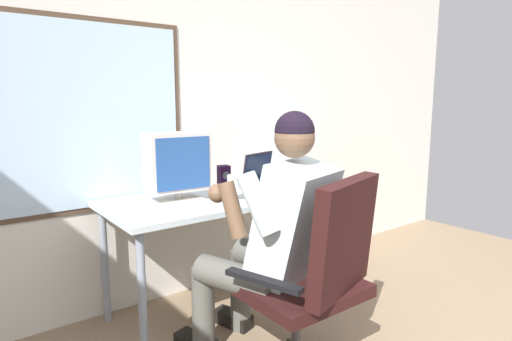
{
  "coord_description": "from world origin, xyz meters",
  "views": [
    {
      "loc": [
        -1.44,
        -0.13,
        1.34
      ],
      "look_at": [
        -0.05,
        1.7,
        0.96
      ],
      "focal_mm": 30.13,
      "sensor_mm": 36.0,
      "label": 1
    }
  ],
  "objects_px": {
    "laptop": "(266,178)",
    "desk_speaker": "(224,178)",
    "crt_monitor": "(177,163)",
    "wine_glass": "(234,183)",
    "office_chair": "(318,268)",
    "desk": "(234,203)",
    "person_seated": "(271,235)"
  },
  "relations": [
    {
      "from": "person_seated",
      "to": "desk",
      "type": "bearing_deg",
      "value": 71.37
    },
    {
      "from": "person_seated",
      "to": "laptop",
      "type": "bearing_deg",
      "value": 53.19
    },
    {
      "from": "office_chair",
      "to": "crt_monitor",
      "type": "bearing_deg",
      "value": 105.17
    },
    {
      "from": "person_seated",
      "to": "crt_monitor",
      "type": "bearing_deg",
      "value": 105.09
    },
    {
      "from": "person_seated",
      "to": "wine_glass",
      "type": "distance_m",
      "value": 0.5
    },
    {
      "from": "person_seated",
      "to": "desk_speaker",
      "type": "bearing_deg",
      "value": 74.5
    },
    {
      "from": "crt_monitor",
      "to": "desk_speaker",
      "type": "xyz_separation_m",
      "value": [
        0.38,
        0.09,
        -0.14
      ]
    },
    {
      "from": "office_chair",
      "to": "person_seated",
      "type": "height_order",
      "value": "person_seated"
    },
    {
      "from": "desk",
      "to": "wine_glass",
      "type": "distance_m",
      "value": 0.27
    },
    {
      "from": "desk",
      "to": "desk_speaker",
      "type": "bearing_deg",
      "value": 94.6
    },
    {
      "from": "desk",
      "to": "wine_glass",
      "type": "relative_size",
      "value": 10.48
    },
    {
      "from": "crt_monitor",
      "to": "desk_speaker",
      "type": "bearing_deg",
      "value": 14.01
    },
    {
      "from": "crt_monitor",
      "to": "person_seated",
      "type": "bearing_deg",
      "value": -74.91
    },
    {
      "from": "person_seated",
      "to": "desk_speaker",
      "type": "relative_size",
      "value": 7.73
    },
    {
      "from": "office_chair",
      "to": "crt_monitor",
      "type": "relative_size",
      "value": 2.48
    },
    {
      "from": "office_chair",
      "to": "laptop",
      "type": "xyz_separation_m",
      "value": [
        0.43,
        0.93,
        0.24
      ]
    },
    {
      "from": "desk",
      "to": "person_seated",
      "type": "distance_m",
      "value": 0.67
    },
    {
      "from": "crt_monitor",
      "to": "wine_glass",
      "type": "xyz_separation_m",
      "value": [
        0.27,
        -0.19,
        -0.12
      ]
    },
    {
      "from": "desk",
      "to": "laptop",
      "type": "bearing_deg",
      "value": 6.36
    },
    {
      "from": "person_seated",
      "to": "laptop",
      "type": "relative_size",
      "value": 3.52
    },
    {
      "from": "office_chair",
      "to": "person_seated",
      "type": "relative_size",
      "value": 0.78
    },
    {
      "from": "crt_monitor",
      "to": "desk",
      "type": "bearing_deg",
      "value": -1.68
    },
    {
      "from": "office_chair",
      "to": "crt_monitor",
      "type": "distance_m",
      "value": 1.02
    },
    {
      "from": "wine_glass",
      "to": "person_seated",
      "type": "bearing_deg",
      "value": -101.64
    },
    {
      "from": "desk_speaker",
      "to": "office_chair",
      "type": "bearing_deg",
      "value": -97.66
    },
    {
      "from": "office_chair",
      "to": "laptop",
      "type": "height_order",
      "value": "office_chair"
    },
    {
      "from": "desk",
      "to": "office_chair",
      "type": "height_order",
      "value": "office_chair"
    },
    {
      "from": "crt_monitor",
      "to": "laptop",
      "type": "relative_size",
      "value": 1.1
    },
    {
      "from": "person_seated",
      "to": "crt_monitor",
      "type": "relative_size",
      "value": 3.19
    },
    {
      "from": "laptop",
      "to": "desk_speaker",
      "type": "xyz_separation_m",
      "value": [
        -0.29,
        0.07,
        0.02
      ]
    },
    {
      "from": "crt_monitor",
      "to": "desk_speaker",
      "type": "height_order",
      "value": "crt_monitor"
    },
    {
      "from": "office_chair",
      "to": "laptop",
      "type": "bearing_deg",
      "value": 65.18
    }
  ]
}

